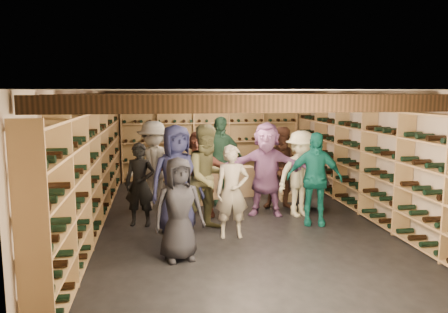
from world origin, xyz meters
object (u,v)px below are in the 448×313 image
(person_9, at_px, (154,165))
(crate_stack_right, at_px, (205,188))
(person_2, at_px, (208,178))
(person_3, at_px, (301,174))
(person_0, at_px, (179,209))
(person_7, at_px, (232,192))
(person_6, at_px, (177,179))
(person_5, at_px, (200,173))
(person_1, at_px, (140,184))
(crate_loose, at_px, (291,196))
(person_12, at_px, (311,172))
(person_10, at_px, (219,160))
(person_11, at_px, (266,169))
(person_8, at_px, (284,168))
(person_4, at_px, (314,179))
(crate_stack_left, at_px, (243,181))

(person_9, bearing_deg, crate_stack_right, 15.88)
(person_2, bearing_deg, person_3, -6.20)
(person_0, bearing_deg, crate_stack_right, 64.69)
(person_2, bearing_deg, person_7, -76.25)
(person_2, xyz_separation_m, person_6, (-0.54, -0.08, 0.00))
(person_5, relative_size, person_7, 1.09)
(person_6, bearing_deg, person_1, 127.04)
(crate_loose, xyz_separation_m, person_12, (0.16, -0.77, 0.69))
(person_10, relative_size, person_11, 1.04)
(person_1, relative_size, person_7, 0.98)
(person_2, height_order, person_11, person_2)
(person_0, bearing_deg, person_5, 64.25)
(person_8, xyz_separation_m, person_9, (-2.60, 0.48, 0.06))
(person_3, bearing_deg, person_1, 161.51)
(person_3, relative_size, person_4, 0.99)
(person_0, bearing_deg, person_11, 36.53)
(person_2, relative_size, person_4, 1.10)
(person_4, distance_m, person_6, 2.47)
(person_11, relative_size, person_12, 1.16)
(person_2, distance_m, person_12, 2.44)
(person_8, bearing_deg, person_12, -0.56)
(person_5, xyz_separation_m, person_9, (-0.88, 0.68, 0.06))
(person_2, height_order, person_4, person_2)
(person_4, xyz_separation_m, person_7, (-1.58, -0.49, -0.07))
(person_2, height_order, person_6, person_6)
(person_2, distance_m, person_10, 1.84)
(person_3, distance_m, person_9, 2.96)
(person_1, xyz_separation_m, person_9, (0.24, 1.17, 0.15))
(person_1, relative_size, person_2, 0.81)
(crate_stack_right, distance_m, person_1, 1.92)
(crate_stack_left, xyz_separation_m, crate_stack_right, (-0.93, -0.57, 0.00))
(crate_loose, height_order, person_2, person_2)
(person_5, xyz_separation_m, person_12, (2.26, 0.09, -0.06))
(person_2, distance_m, person_7, 0.57)
(person_4, xyz_separation_m, person_6, (-2.46, -0.13, 0.08))
(person_3, distance_m, person_10, 1.85)
(crate_stack_left, relative_size, person_0, 0.46)
(person_1, bearing_deg, person_4, 6.27)
(person_4, xyz_separation_m, person_11, (-0.71, 0.72, 0.07))
(crate_stack_left, relative_size, person_3, 0.41)
(person_1, bearing_deg, person_6, -26.06)
(person_7, distance_m, person_10, 2.23)
(person_8, bearing_deg, person_7, -119.61)
(person_0, relative_size, person_10, 0.79)
(person_2, height_order, person_12, person_2)
(person_2, relative_size, person_8, 1.09)
(person_7, relative_size, person_8, 0.91)
(person_4, xyz_separation_m, person_10, (-1.47, 1.73, 0.10))
(crate_stack_left, height_order, person_4, person_4)
(person_6, relative_size, person_12, 1.19)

